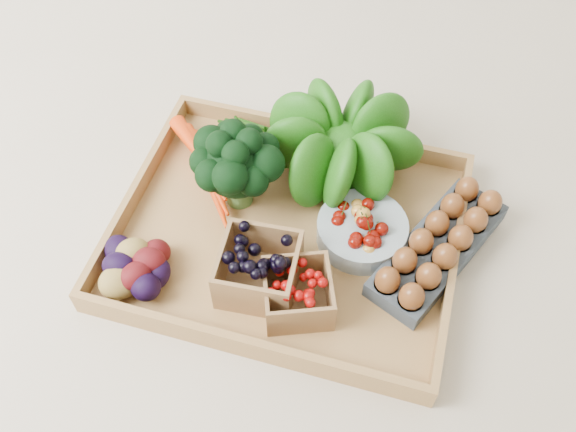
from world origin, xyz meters
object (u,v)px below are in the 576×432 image
(broccoli, at_px, (238,177))
(cherry_bowl, at_px, (362,231))
(egg_carton, at_px, (438,250))
(tray, at_px, (288,235))

(broccoli, height_order, cherry_bowl, broccoli)
(broccoli, bearing_deg, egg_carton, -3.51)
(tray, distance_m, egg_carton, 0.24)
(cherry_bowl, height_order, egg_carton, cherry_bowl)
(tray, relative_size, egg_carton, 2.01)
(broccoli, bearing_deg, tray, -23.80)
(egg_carton, bearing_deg, cherry_bowl, -155.50)
(broccoli, xyz_separation_m, egg_carton, (0.34, -0.02, -0.04))
(egg_carton, bearing_deg, tray, -150.37)
(tray, bearing_deg, cherry_bowl, 10.62)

